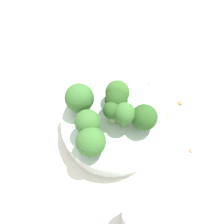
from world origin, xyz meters
name	(u,v)px	position (x,y,z in m)	size (l,w,h in m)	color
ground_plane	(112,131)	(0.00, 0.00, 0.00)	(3.00, 3.00, 0.00)	silver
bowl	(112,126)	(0.00, 0.00, 0.02)	(0.19, 0.19, 0.04)	silver
broccoli_floret_0	(144,118)	(0.06, 0.01, 0.07)	(0.05, 0.05, 0.05)	#8EB770
broccoli_floret_1	(112,112)	(0.00, 0.00, 0.08)	(0.03, 0.03, 0.05)	#8EB770
broccoli_floret_2	(124,115)	(0.02, 0.00, 0.08)	(0.04, 0.04, 0.06)	#84AD66
broccoli_floret_3	(91,142)	(-0.01, -0.06, 0.07)	(0.05, 0.05, 0.05)	#7A9E5B
broccoli_floret_4	(88,123)	(-0.03, -0.04, 0.08)	(0.04, 0.04, 0.06)	#7A9E5B
broccoli_floret_5	(117,93)	(-0.01, 0.05, 0.07)	(0.05, 0.05, 0.05)	#84AD66
broccoli_floret_6	(79,98)	(-0.06, 0.01, 0.08)	(0.05, 0.05, 0.06)	#7A9E5B
broccoli_floret_7	(117,101)	(0.00, 0.02, 0.08)	(0.04, 0.04, 0.06)	#7A9E5B
pepper_shaker	(135,216)	(0.09, -0.14, 0.04)	(0.04, 0.04, 0.07)	silver
almond_crumb_0	(168,114)	(0.10, 0.08, 0.00)	(0.01, 0.00, 0.01)	tan
almond_crumb_1	(181,102)	(0.12, 0.12, 0.00)	(0.01, 0.01, 0.01)	#AD7F4C
almond_crumb_2	(191,150)	(0.16, 0.01, 0.00)	(0.01, 0.00, 0.01)	#AD7F4C
almond_crumb_3	(149,83)	(0.04, 0.15, 0.00)	(0.01, 0.00, 0.01)	tan
almond_crumb_4	(147,221)	(0.11, -0.14, 0.00)	(0.01, 0.00, 0.01)	tan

